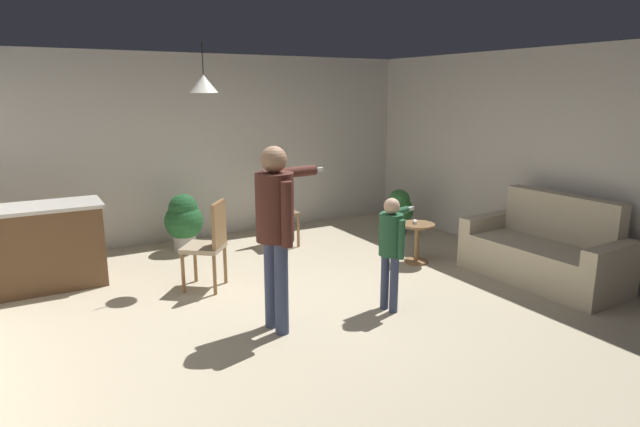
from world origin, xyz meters
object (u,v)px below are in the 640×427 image
Objects in this scene: person_adult at (276,219)px; dining_chair_near_wall at (279,207)px; potted_plant_by_wall at (184,220)px; couch_floral at (545,253)px; potted_plant_corner at (399,209)px; dining_chair_by_counter at (210,242)px; spare_remote_on_table at (415,222)px; person_child at (391,242)px; side_table_by_couch at (417,238)px; kitchen_counter at (45,246)px.

person_adult reaches higher than dining_chair_near_wall.
couch_floral is at bearing -44.17° from potted_plant_by_wall.
person_adult is 3.86m from potted_plant_corner.
dining_chair_by_counter is 1.45× the size of potted_plant_corner.
person_child is at bearing -137.84° from spare_remote_on_table.
potted_plant_corner is at bearing 172.11° from dining_chair_near_wall.
spare_remote_on_table is (2.44, -1.97, 0.10)m from potted_plant_by_wall.
person_child reaches higher than spare_remote_on_table.
spare_remote_on_table reaches higher than side_table_by_couch.
kitchen_counter is 4.42m from side_table_by_couch.
spare_remote_on_table is (2.39, 0.95, -0.52)m from person_adult.
person_adult reaches higher than potted_plant_by_wall.
potted_plant_by_wall is 3.14m from spare_remote_on_table.
dining_chair_by_counter reaches higher than spare_remote_on_table.
side_table_by_couch is at bearing -39.26° from potted_plant_by_wall.
kitchen_counter reaches higher than spare_remote_on_table.
person_adult is 1.71× the size of dining_chair_by_counter.
person_child is 1.69× the size of potted_plant_corner.
spare_remote_on_table is (-0.72, -1.25, 0.16)m from potted_plant_corner.
kitchen_counter is at bearing 60.37° from couch_floral.
dining_chair_by_counter is (1.60, -0.95, 0.07)m from kitchen_counter.
potted_plant_by_wall is at bearing 141.17° from spare_remote_on_table.
dining_chair_by_counter is at bearing -95.22° from potted_plant_by_wall.
side_table_by_couch is 2.64m from dining_chair_by_counter.
person_adult is at bearing -133.46° from dining_chair_by_counter.
couch_floral reaches higher than potted_plant_by_wall.
potted_plant_corner reaches higher than spare_remote_on_table.
person_child reaches higher than dining_chair_near_wall.
side_table_by_couch is 1.66m from person_child.
couch_floral is 2.53m from potted_plant_corner.
dining_chair_near_wall is (1.43, 1.23, 0.00)m from dining_chair_by_counter.
dining_chair_by_counter is at bearing -148.28° from person_child.
kitchen_counter is at bearing -160.11° from potted_plant_by_wall.
side_table_by_couch is at bearing -61.37° from dining_chair_by_counter.
kitchen_counter reaches higher than potted_plant_corner.
person_child reaches higher than dining_chair_by_counter.
person_adult is 2.62m from spare_remote_on_table.
kitchen_counter is 4.39m from spare_remote_on_table.
potted_plant_corner is at bearing 1.64° from couch_floral.
dining_chair_near_wall is 1.45× the size of potted_plant_corner.
person_adult is 1.71× the size of dining_chair_near_wall.
dining_chair_by_counter and dining_chair_near_wall have the same top height.
person_child is at bearing 82.74° from couch_floral.
dining_chair_near_wall is at bearing 168.90° from potted_plant_corner.
kitchen_counter is 1.83× the size of potted_plant_corner.
kitchen_counter is at bearing 8.44° from dining_chair_near_wall.
person_child is at bearing -139.16° from side_table_by_couch.
couch_floral is at bearing -54.96° from spare_remote_on_table.
side_table_by_couch is (-0.88, 1.24, -0.00)m from couch_floral.
person_adult is (1.80, -2.28, 0.58)m from kitchen_counter.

